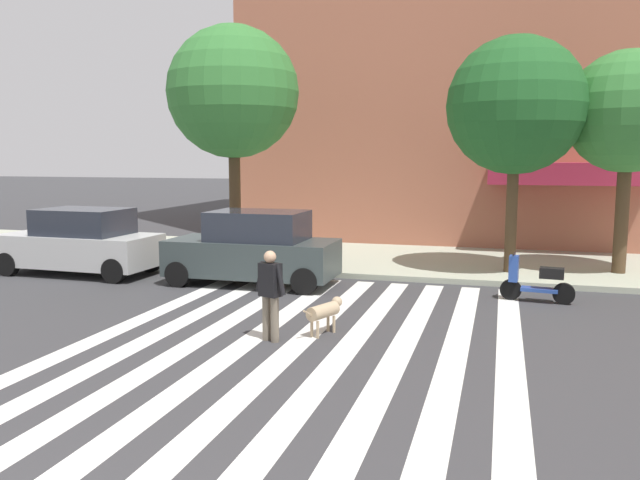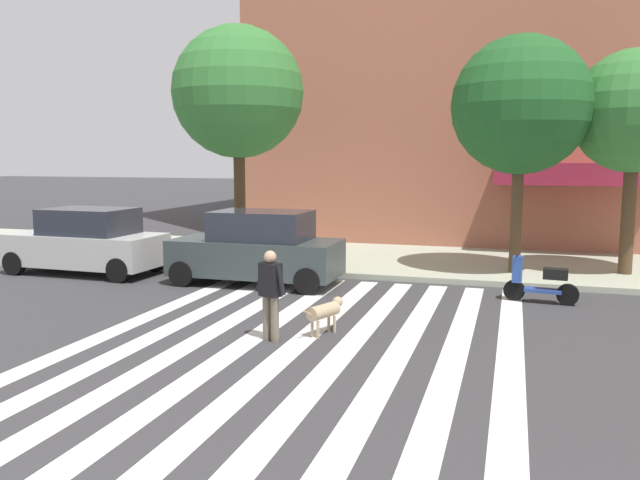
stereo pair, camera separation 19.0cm
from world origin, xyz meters
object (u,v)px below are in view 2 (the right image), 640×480
parked_car_near_curb (86,242)px  street_tree_middle (521,106)px  parked_car_behind_first (258,249)px  parked_scooter (541,282)px  pedestrian_dog_walker (271,290)px  dog_on_leash (325,311)px  street_tree_further (635,112)px  street_tree_nearest (238,93)px

parked_car_near_curb → street_tree_middle: street_tree_middle is taller
parked_car_behind_first → parked_scooter: (6.95, -0.13, -0.44)m
pedestrian_dog_walker → dog_on_leash: pedestrian_dog_walker is taller
parked_car_near_curb → dog_on_leash: (8.24, -4.01, -0.45)m
parked_car_behind_first → parked_scooter: bearing=-1.1°
street_tree_further → pedestrian_dog_walker: bearing=-130.5°
parked_car_behind_first → street_tree_middle: size_ratio=0.69×
street_tree_nearest → street_tree_further: 10.85m
parked_car_near_curb → street_tree_further: 15.29m
parked_car_behind_first → street_tree_further: (9.24, 3.51, 3.52)m
street_tree_middle → pedestrian_dog_walker: 9.38m
parked_scooter → pedestrian_dog_walker: size_ratio=1.00×
parked_car_behind_first → pedestrian_dog_walker: 5.20m
parked_scooter → parked_car_near_curb: bearing=179.4°
street_tree_middle → pedestrian_dog_walker: size_ratio=3.85×
parked_car_behind_first → street_tree_middle: street_tree_middle is taller
parked_car_near_curb → street_tree_middle: size_ratio=0.70×
parked_scooter → street_tree_middle: (-0.58, 2.98, 4.14)m
parked_scooter → street_tree_further: bearing=57.9°
parked_car_behind_first → parked_scooter: 6.97m
dog_on_leash → parked_car_behind_first: bearing=127.0°
parked_scooter → pedestrian_dog_walker: (-4.74, -4.57, 0.45)m
parked_car_near_curb → parked_scooter: size_ratio=2.73×
pedestrian_dog_walker → street_tree_middle: bearing=61.1°
dog_on_leash → street_tree_further: bearing=50.5°
parked_car_behind_first → dog_on_leash: bearing=-53.0°
parked_car_behind_first → street_tree_nearest: size_ratio=0.63×
parked_car_behind_first → street_tree_nearest: (-1.52, 2.32, 4.21)m
parked_scooter → dog_on_leash: (-3.93, -3.88, -0.03)m
dog_on_leash → pedestrian_dog_walker: bearing=-139.7°
parked_car_near_curb → parked_scooter: bearing=-0.6°
dog_on_leash → street_tree_nearest: bearing=125.7°
parked_car_near_curb → street_tree_further: (14.45, 3.52, 3.55)m
parked_car_near_curb → street_tree_middle: bearing=13.8°
parked_car_near_curb → dog_on_leash: size_ratio=4.19×
dog_on_leash → street_tree_middle: bearing=64.0°
street_tree_middle → pedestrian_dog_walker: street_tree_middle is taller
parked_scooter → parked_car_behind_first: bearing=178.9°
parked_car_behind_first → street_tree_middle: (6.37, 2.84, 3.70)m
parked_car_behind_first → parked_car_near_curb: bearing=-180.0°
parked_car_near_curb → pedestrian_dog_walker: 8.79m
parked_scooter → street_tree_further: size_ratio=0.27×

